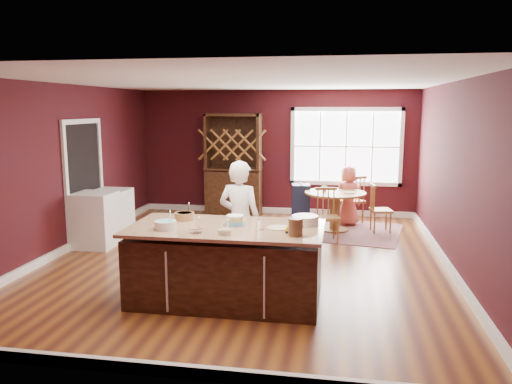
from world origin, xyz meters
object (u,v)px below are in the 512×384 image
at_px(seated_woman, 348,196).
at_px(toddler, 297,185).
at_px(washer, 95,220).
at_px(kitchen_island, 227,265).
at_px(baker, 240,221).
at_px(chair_south, 327,215).
at_px(layer_cake, 235,220).
at_px(chair_east, 381,208).
at_px(chair_north, 352,199).
at_px(high_chair, 301,204).
at_px(hutch, 234,165).
at_px(dryer, 113,213).
at_px(dining_table, 335,203).

relative_size(seated_woman, toddler, 4.57).
bearing_deg(washer, kitchen_island, -35.66).
xyz_separation_m(baker, chair_south, (1.11, 2.16, -0.34)).
distance_m(layer_cake, chair_east, 4.22).
bearing_deg(kitchen_island, chair_north, 70.44).
height_order(chair_south, high_chair, chair_south).
distance_m(chair_north, hutch, 2.64).
distance_m(chair_north, washer, 4.96).
distance_m(chair_south, dryer, 3.85).
xyz_separation_m(toddler, hutch, (-1.46, 0.81, 0.29)).
relative_size(chair_east, washer, 1.00).
height_order(chair_east, dryer, chair_east).
bearing_deg(high_chair, toddler, 151.77).
bearing_deg(washer, hutch, 59.31).
distance_m(dining_table, hutch, 2.55).
relative_size(baker, toddler, 6.31).
relative_size(chair_north, toddler, 3.81).
height_order(kitchen_island, chair_north, chair_north).
distance_m(chair_east, dryer, 4.95).
xyz_separation_m(chair_east, washer, (-4.81, -1.83, -0.00)).
xyz_separation_m(washer, dryer, (0.00, 0.64, -0.02)).
distance_m(dining_table, toddler, 0.87).
height_order(kitchen_island, toddler, toddler).
relative_size(layer_cake, washer, 0.31).
distance_m(kitchen_island, dryer, 3.73).
xyz_separation_m(kitchen_island, hutch, (-0.96, 4.88, 0.66)).
height_order(layer_cake, chair_north, layer_cake).
height_order(chair_east, chair_south, chair_south).
height_order(high_chair, toddler, toddler).
distance_m(high_chair, toddler, 0.39).
bearing_deg(chair_east, layer_cake, 141.21).
height_order(dining_table, baker, baker).
distance_m(baker, dryer, 3.31).
distance_m(seated_woman, dryer, 4.52).
relative_size(toddler, washer, 0.28).
bearing_deg(chair_north, baker, 30.36).
bearing_deg(layer_cake, chair_north, 71.14).
xyz_separation_m(layer_cake, chair_north, (1.49, 4.36, -0.48)).
xyz_separation_m(seated_woman, toddler, (-1.00, -0.17, 0.22)).
relative_size(layer_cake, seated_woman, 0.24).
bearing_deg(layer_cake, hutch, 102.35).
height_order(kitchen_island, dryer, kitchen_island).
distance_m(dining_table, high_chair, 0.76).
relative_size(layer_cake, chair_north, 0.29).
distance_m(kitchen_island, seated_woman, 4.51).
bearing_deg(seated_woman, high_chair, -9.48).
xyz_separation_m(layer_cake, washer, (-2.79, 1.85, -0.52)).
relative_size(high_chair, dryer, 0.99).
bearing_deg(hutch, chair_north, -9.60).
height_order(seated_woman, washer, seated_woman).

